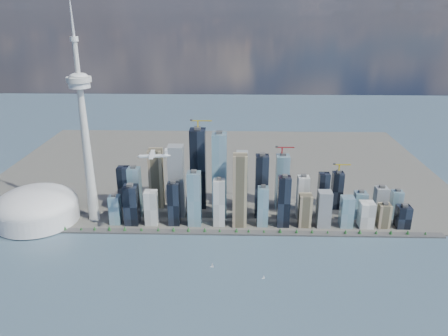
{
  "coord_description": "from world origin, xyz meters",
  "views": [
    {
      "loc": [
        54.94,
        -672.94,
        509.88
      ],
      "look_at": [
        29.6,
        260.0,
        163.21
      ],
      "focal_mm": 35.0,
      "sensor_mm": 36.0,
      "label": 1
    }
  ],
  "objects_px": {
    "needle_tower": "(85,130)",
    "sailboat_west": "(212,266)",
    "airplane": "(154,156)",
    "sailboat_east": "(264,277)",
    "dome_stadium": "(37,207)"
  },
  "relations": [
    {
      "from": "sailboat_west",
      "to": "sailboat_east",
      "type": "xyz_separation_m",
      "value": [
        104.52,
        -37.81,
        -0.72
      ]
    },
    {
      "from": "sailboat_east",
      "to": "needle_tower",
      "type": "bearing_deg",
      "value": 141.99
    },
    {
      "from": "dome_stadium",
      "to": "sailboat_west",
      "type": "bearing_deg",
      "value": -23.43
    },
    {
      "from": "airplane",
      "to": "sailboat_west",
      "type": "height_order",
      "value": "airplane"
    },
    {
      "from": "airplane",
      "to": "dome_stadium",
      "type": "bearing_deg",
      "value": 155.26
    },
    {
      "from": "dome_stadium",
      "to": "airplane",
      "type": "height_order",
      "value": "airplane"
    },
    {
      "from": "airplane",
      "to": "sailboat_west",
      "type": "distance_m",
      "value": 260.83
    },
    {
      "from": "needle_tower",
      "to": "airplane",
      "type": "distance_m",
      "value": 219.66
    },
    {
      "from": "sailboat_west",
      "to": "airplane",
      "type": "bearing_deg",
      "value": 156.78
    },
    {
      "from": "needle_tower",
      "to": "sailboat_west",
      "type": "height_order",
      "value": "needle_tower"
    },
    {
      "from": "sailboat_west",
      "to": "sailboat_east",
      "type": "height_order",
      "value": "sailboat_west"
    },
    {
      "from": "airplane",
      "to": "sailboat_east",
      "type": "bearing_deg",
      "value": -34.35
    },
    {
      "from": "needle_tower",
      "to": "sailboat_west",
      "type": "relative_size",
      "value": 52.06
    },
    {
      "from": "dome_stadium",
      "to": "airplane",
      "type": "distance_m",
      "value": 383.96
    },
    {
      "from": "sailboat_east",
      "to": "dome_stadium",
      "type": "bearing_deg",
      "value": 149.59
    }
  ]
}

